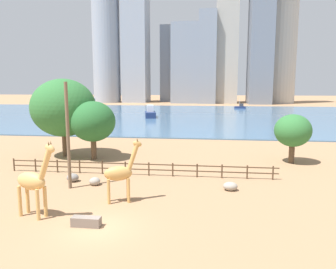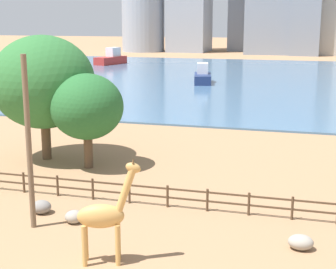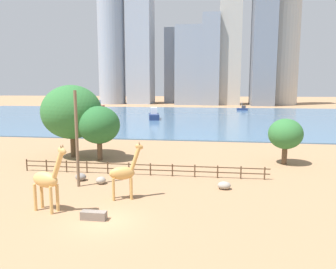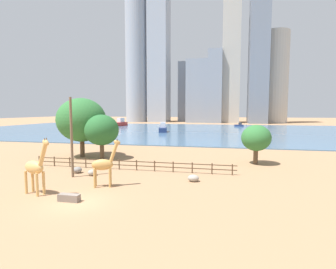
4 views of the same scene
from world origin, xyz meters
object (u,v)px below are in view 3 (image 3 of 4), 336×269
object	(u,v)px
feeding_trough	(94,215)
boat_ferry	(243,109)
giraffe_companion	(47,180)
giraffe_tall	(124,173)
tree_left_large	(99,125)
boat_sailboat	(95,107)
tree_center_broad	(72,112)
boulder_by_pole	(224,185)
boulder_near_fence	(101,180)
tree_right_tall	(286,134)
boat_tug	(154,115)
boulder_small	(81,177)
utility_pole	(77,139)

from	to	relation	value
feeding_trough	boat_ferry	world-z (taller)	boat_ferry
giraffe_companion	giraffe_tall	bearing A→B (deg)	52.53
tree_left_large	feeding_trough	bearing A→B (deg)	-71.64
giraffe_tall	boat_sailboat	distance (m)	100.05
giraffe_tall	giraffe_companion	xyz separation A→B (m)	(-4.87, -3.44, 0.22)
tree_center_broad	boulder_by_pole	bearing A→B (deg)	-29.85
feeding_trough	tree_center_broad	distance (m)	22.46
boulder_near_fence	giraffe_tall	bearing A→B (deg)	-48.18
tree_right_tall	boat_tug	distance (m)	54.94
giraffe_tall	boulder_near_fence	world-z (taller)	giraffe_tall
boulder_by_pole	tree_center_broad	world-z (taller)	tree_center_broad
boat_tug	boat_ferry	bearing A→B (deg)	131.64
boulder_by_pole	tree_center_broad	distance (m)	22.93
tree_left_large	tree_right_tall	xyz separation A→B (m)	(22.61, 0.98, -0.82)
tree_left_large	giraffe_companion	bearing A→B (deg)	-83.03
feeding_trough	giraffe_companion	bearing A→B (deg)	165.25
boulder_small	feeding_trough	size ratio (longest dim) A/B	0.60
boat_tug	utility_pole	bearing A→B (deg)	-8.61
giraffe_tall	tree_right_tall	xyz separation A→B (m)	(15.67, 14.50, 1.42)
giraffe_tall	boat_ferry	bearing A→B (deg)	61.30
tree_right_tall	boat_sailboat	distance (m)	94.58
giraffe_tall	feeding_trough	distance (m)	4.95
boulder_near_fence	boulder_by_pole	size ratio (longest dim) A/B	0.81
boat_ferry	boat_tug	bearing A→B (deg)	62.93
boulder_near_fence	tree_right_tall	bearing A→B (deg)	29.43
boulder_small	boat_ferry	size ratio (longest dim) A/B	0.26
feeding_trough	boat_tug	world-z (taller)	boat_tug
giraffe_tall	utility_pole	size ratio (longest dim) A/B	0.54
tree_center_broad	boat_ferry	world-z (taller)	tree_center_broad
utility_pole	tree_center_broad	size ratio (longest dim) A/B	0.95
boat_sailboat	boat_tug	bearing A→B (deg)	59.87
boulder_small	tree_center_broad	world-z (taller)	tree_center_broad
boat_sailboat	utility_pole	bearing A→B (deg)	35.86
boulder_near_fence	boulder_small	xyz separation A→B (m)	(-2.34, 0.77, 0.02)
utility_pole	tree_left_large	distance (m)	10.98
boulder_near_fence	tree_center_broad	xyz separation A→B (m)	(-7.66, 11.05, 5.57)
boulder_by_pole	boulder_small	size ratio (longest dim) A/B	1.11
tree_right_tall	boat_ferry	world-z (taller)	tree_right_tall
tree_center_broad	tree_right_tall	bearing A→B (deg)	-0.68
giraffe_tall	boat_ferry	size ratio (longest dim) A/B	1.13
giraffe_companion	boulder_small	xyz separation A→B (m)	(-0.84, 7.97, -2.06)
boulder_near_fence	boulder_small	size ratio (longest dim) A/B	0.89
giraffe_companion	boat_sailboat	distance (m)	101.59
utility_pole	tree_left_large	size ratio (longest dim) A/B	1.30
tree_left_large	tree_center_broad	xyz separation A→B (m)	(-4.08, 1.29, 1.47)
feeding_trough	boat_tug	bearing A→B (deg)	96.92
utility_pole	boulder_by_pole	xyz separation A→B (m)	(13.41, 1.06, -4.10)
tree_left_large	utility_pole	bearing A→B (deg)	-80.56
boulder_near_fence	tree_left_large	bearing A→B (deg)	110.12
boulder_by_pole	boat_tug	xyz separation A→B (m)	(-17.49, 59.69, 0.94)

